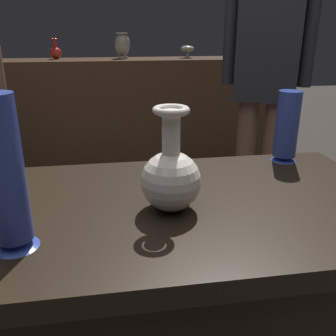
# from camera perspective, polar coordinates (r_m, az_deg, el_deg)

# --- Properties ---
(display_plinth) EXTENTS (1.20, 0.64, 0.80)m
(display_plinth) POSITION_cam_1_polar(r_m,az_deg,el_deg) (1.16, -0.37, -23.26)
(display_plinth) COLOR black
(display_plinth) RESTS_ON ground_plane
(back_display_shelf) EXTENTS (2.60, 0.40, 0.99)m
(back_display_shelf) POSITION_cam_1_polar(r_m,az_deg,el_deg) (3.11, -6.55, 7.32)
(back_display_shelf) COLOR #422D1E
(back_display_shelf) RESTS_ON ground_plane
(vase_centerpiece) EXTENTS (0.14, 0.14, 0.25)m
(vase_centerpiece) POSITION_cam_1_polar(r_m,az_deg,el_deg) (0.87, 0.45, -1.30)
(vase_centerpiece) COLOR silver
(vase_centerpiece) RESTS_ON display_plinth
(vase_tall_behind) EXTENTS (0.08, 0.08, 0.23)m
(vase_tall_behind) POSITION_cam_1_polar(r_m,az_deg,el_deg) (1.25, 17.95, 6.02)
(vase_tall_behind) COLOR #2D429E
(vase_tall_behind) RESTS_ON display_plinth
(vase_left_accent) EXTENTS (0.09, 0.09, 0.31)m
(vase_left_accent) POSITION_cam_1_polar(r_m,az_deg,el_deg) (0.75, -23.88, -1.43)
(vase_left_accent) COLOR #2D429E
(vase_left_accent) RESTS_ON display_plinth
(shelf_vase_center) EXTENTS (0.12, 0.12, 0.19)m
(shelf_vase_center) POSITION_cam_1_polar(r_m,az_deg,el_deg) (3.09, -7.09, 18.48)
(shelf_vase_center) COLOR gray
(shelf_vase_center) RESTS_ON back_display_shelf
(shelf_vase_left) EXTENTS (0.09, 0.09, 0.15)m
(shelf_vase_left) POSITION_cam_1_polar(r_m,az_deg,el_deg) (3.13, -17.02, 16.81)
(shelf_vase_left) COLOR red
(shelf_vase_left) RESTS_ON back_display_shelf
(shelf_vase_right) EXTENTS (0.11, 0.11, 0.10)m
(shelf_vase_right) POSITION_cam_1_polar(r_m,az_deg,el_deg) (3.12, 3.03, 17.95)
(shelf_vase_right) COLOR gray
(shelf_vase_right) RESTS_ON back_display_shelf
(visitor_near_right) EXTENTS (0.43, 0.30, 1.70)m
(visitor_near_right) POSITION_cam_1_polar(r_m,az_deg,el_deg) (2.10, 14.96, 14.57)
(visitor_near_right) COLOR brown
(visitor_near_right) RESTS_ON ground_plane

